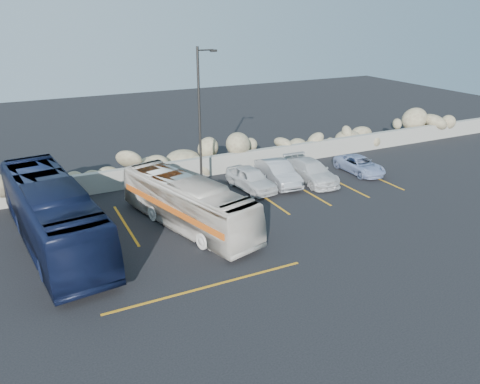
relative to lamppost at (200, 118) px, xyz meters
name	(u,v)px	position (x,y,z in m)	size (l,w,h in m)	color
ground	(235,283)	(-2.56, -9.50, -4.30)	(90.00, 90.00, 0.00)	black
seawall	(147,175)	(-2.56, 2.50, -3.70)	(60.00, 0.40, 1.20)	gray
riprap_pile	(140,159)	(-2.56, 3.70, -3.00)	(54.00, 2.80, 2.60)	#8A775A
parking_lines	(268,209)	(2.09, -3.93, -4.29)	(18.16, 9.36, 0.01)	orange
lamppost	(200,118)	(0.00, 0.00, 0.00)	(1.14, 0.18, 8.00)	#292724
vintage_bus	(188,203)	(-2.36, -3.99, -3.09)	(2.03, 8.67, 2.41)	silver
tour_coach	(53,214)	(-8.27, -3.16, -2.80)	(2.51, 10.72, 2.99)	black
car_a	(251,179)	(2.65, -0.91, -3.64)	(1.54, 3.82, 1.30)	silver
car_b	(278,173)	(4.54, -0.76, -3.62)	(1.43, 4.11, 1.36)	#A1A1A5
car_c	(311,171)	(6.55, -1.32, -3.66)	(1.78, 4.39, 1.27)	silver
car_d	(360,165)	(10.24, -1.35, -3.78)	(1.71, 3.71, 1.03)	#8E9FC9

